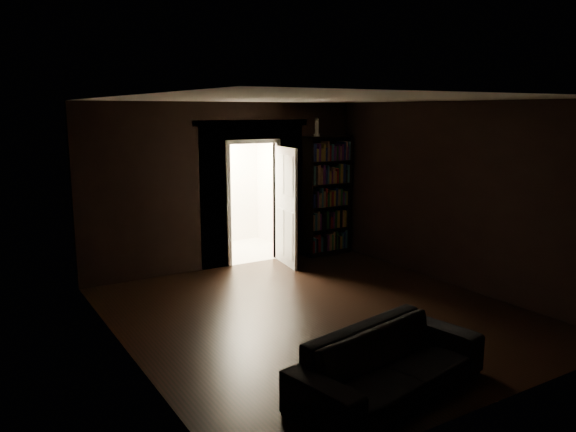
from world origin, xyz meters
name	(u,v)px	position (x,y,z in m)	size (l,w,h in m)	color
ground	(319,314)	(0.00, 0.00, 0.00)	(5.50, 5.50, 0.00)	black
room_walls	(277,180)	(-0.01, 1.07, 1.68)	(5.02, 5.61, 2.84)	black
kitchen_alcove	(226,187)	(0.50, 3.87, 1.21)	(2.20, 1.80, 2.60)	beige
sofa	(390,353)	(-0.63, -2.09, 0.40)	(2.09, 0.90, 0.80)	black
bookshelf	(327,196)	(1.96, 2.59, 1.10)	(0.90, 0.32, 2.20)	black
refrigerator	(194,209)	(-0.10, 4.03, 0.82)	(0.74, 0.68, 1.65)	white
door	(286,207)	(0.91, 2.31, 1.02)	(0.85, 0.05, 2.05)	silver
figurine	(317,127)	(1.72, 2.59, 2.37)	(0.11, 0.11, 0.33)	silver
bottles	(191,158)	(-0.11, 4.05, 1.79)	(0.71, 0.09, 0.29)	black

